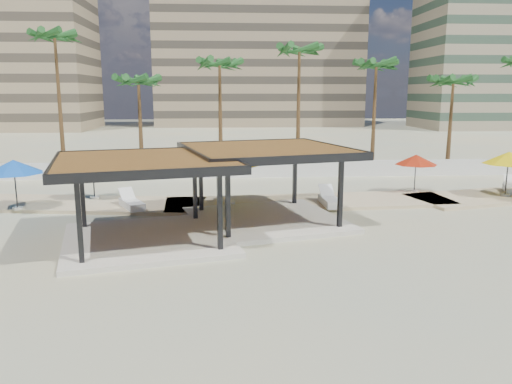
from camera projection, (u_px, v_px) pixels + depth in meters
ground at (291, 240)px, 21.01m from camera, size 200.00×200.00×0.00m
promenade at (308, 200)px, 28.63m from camera, size 44.45×7.97×0.24m
boundary_wall at (262, 169)px, 36.55m from camera, size 56.00×0.30×1.20m
building_mid at (258, 49)px, 94.83m from camera, size 38.00×16.00×30.40m
pavilion_central at (266, 177)px, 23.60m from camera, size 8.74×8.74×3.63m
pavilion_west at (145, 192)px, 20.42m from camera, size 8.44×8.44×3.54m
umbrella_a at (92, 160)px, 28.06m from camera, size 3.56×3.56×2.60m
umbrella_b at (229, 158)px, 26.67m from camera, size 3.88×3.88×2.89m
umbrella_c at (416, 160)px, 30.15m from camera, size 2.92×2.92×2.27m
umbrella_e at (509, 158)px, 28.72m from camera, size 3.72×3.72×2.60m
umbrella_f at (14, 167)px, 25.35m from camera, size 3.05×3.05×2.59m
lounger_a at (132, 204)px, 26.16m from camera, size 1.75×2.47×0.90m
lounger_b at (330, 201)px, 26.85m from camera, size 0.88×2.47×0.92m
lounger_d at (512, 188)px, 30.31m from camera, size 1.68×2.52×0.91m
palm_b at (55, 42)px, 36.44m from camera, size 3.00×3.00×11.02m
palm_c at (139, 84)px, 36.83m from camera, size 3.00×3.00×7.81m
palm_d at (220, 68)px, 37.77m from camera, size 3.00×3.00×9.09m
palm_e at (299, 55)px, 37.49m from camera, size 3.00×3.00×10.09m
palm_f at (376, 69)px, 38.26m from camera, size 3.00×3.00×9.06m
palm_g at (453, 85)px, 38.48m from camera, size 3.00×3.00×7.82m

